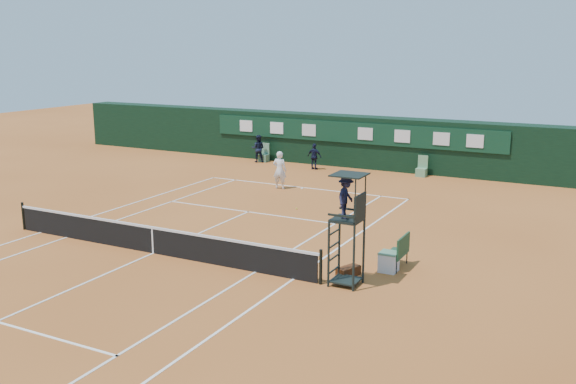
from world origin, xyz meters
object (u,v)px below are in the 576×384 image
object	(u,v)px
umpire_chair	(347,206)
cooler	(389,262)
tennis_net	(153,239)
player	(280,170)
player_bench	(399,250)

from	to	relation	value
umpire_chair	cooler	bearing A→B (deg)	65.53
tennis_net	player	distance (m)	11.19
tennis_net	player_bench	xyz separation A→B (m)	(8.03, 2.50, 0.09)
umpire_chair	cooler	size ratio (longest dim) A/B	5.30
umpire_chair	player_bench	xyz separation A→B (m)	(0.95, 2.19, -1.86)
umpire_chair	cooler	distance (m)	2.84
cooler	player	xyz separation A→B (m)	(-8.84, 9.11, 0.63)
tennis_net	cooler	xyz separation A→B (m)	(7.86, 2.03, -0.18)
umpire_chair	player	world-z (taller)	umpire_chair
tennis_net	umpire_chair	world-z (taller)	umpire_chair
player_bench	umpire_chair	bearing A→B (deg)	-113.57
umpire_chair	player_bench	bearing A→B (deg)	66.43
tennis_net	player	size ratio (longest dim) A/B	6.74
tennis_net	player	world-z (taller)	player
player_bench	cooler	xyz separation A→B (m)	(-0.17, -0.47, -0.27)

